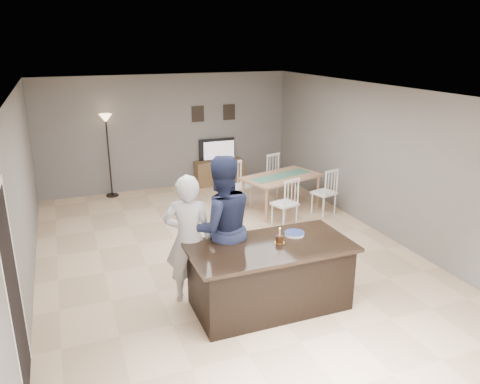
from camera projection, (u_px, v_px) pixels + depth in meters
name	position (u px, v px, depth m)	size (l,w,h in m)	color
floor	(225.00, 252.00, 7.97)	(8.00, 8.00, 0.00)	#D1AB85
room_shell	(224.00, 156.00, 7.44)	(8.00, 8.00, 8.00)	slate
kitchen_island	(270.00, 275.00, 6.23)	(2.15, 1.10, 0.90)	black
tv_console	(219.00, 172.00, 11.63)	(1.20, 0.40, 0.60)	brown
television	(218.00, 150.00, 11.51)	(0.91, 0.12, 0.53)	black
tv_screen_glow	(219.00, 150.00, 11.44)	(0.78, 0.78, 0.00)	orange
picture_frames	(214.00, 113.00, 11.34)	(1.10, 0.02, 0.38)	black
doorway	(12.00, 278.00, 4.50)	(0.00, 2.10, 2.65)	black
woman	(189.00, 239.00, 6.25)	(0.66, 0.43, 1.81)	#B9B9BD
man	(221.00, 227.00, 6.38)	(0.98, 0.76, 2.02)	#1B213D
birthday_cake	(280.00, 239.00, 6.15)	(0.14, 0.14, 0.21)	gold
plate_stack	(294.00, 234.00, 6.39)	(0.28, 0.28, 0.04)	white
dining_table	(281.00, 182.00, 9.75)	(1.97, 2.16, 0.98)	#A27857
floor_lamp	(107.00, 133.00, 10.37)	(0.28, 0.28, 1.89)	black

